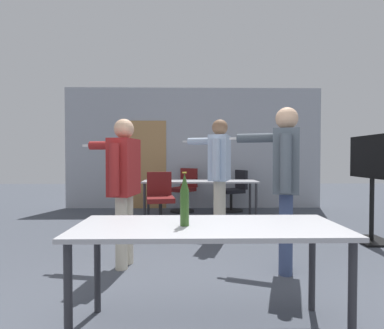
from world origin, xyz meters
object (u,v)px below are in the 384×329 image
person_left_plaid (123,178)px  office_chair_far_left (160,201)px  office_chair_near_pushed (184,191)px  beer_bottle (185,200)px  person_right_polo (219,167)px  tv_screen (372,176)px  person_center_tall (285,173)px  office_chair_mid_tucked (234,192)px

person_left_plaid → office_chair_far_left: bearing=3.0°
office_chair_near_pushed → beer_bottle: (0.04, -4.62, 0.46)m
person_right_polo → office_chair_near_pushed: bearing=30.9°
tv_screen → person_left_plaid: (-3.32, -0.89, 0.04)m
tv_screen → person_center_tall: size_ratio=0.88×
office_chair_near_pushed → beer_bottle: beer_bottle is taller
beer_bottle → tv_screen: bearing=39.5°
person_right_polo → office_chair_mid_tucked: size_ratio=1.94×
tv_screen → person_center_tall: person_center_tall is taller
tv_screen → beer_bottle: size_ratio=4.20×
person_right_polo → tv_screen: bearing=-80.9°
person_right_polo → person_center_tall: 1.47m
person_center_tall → beer_bottle: 1.52m
person_center_tall → office_chair_far_left: size_ratio=1.84×
office_chair_mid_tucked → beer_bottle: beer_bottle is taller
person_right_polo → office_chair_near_pushed: 2.31m
person_left_plaid → office_chair_mid_tucked: bearing=-17.5°
person_right_polo → office_chair_mid_tucked: person_right_polo is taller
tv_screen → person_center_tall: bearing=-56.1°
office_chair_far_left → person_left_plaid: bearing=73.5°
person_center_tall → office_chair_mid_tucked: (0.04, 3.55, -0.61)m
beer_bottle → person_left_plaid: bearing=118.0°
person_right_polo → office_chair_near_pushed: (-0.54, 2.16, -0.61)m
person_right_polo → beer_bottle: size_ratio=4.88×
person_center_tall → beer_bottle: (-1.04, -1.10, -0.12)m
person_right_polo → person_left_plaid: bearing=152.0°
office_chair_far_left → person_right_polo: bearing=132.8°
person_right_polo → person_left_plaid: (-1.18, -1.18, -0.08)m
tv_screen → office_chair_near_pushed: (-2.68, 2.45, -0.48)m
office_chair_far_left → office_chair_near_pushed: 1.49m
person_left_plaid → tv_screen: bearing=-65.0°
tv_screen → person_left_plaid: bearing=-75.0°
person_right_polo → person_left_plaid: person_right_polo is taller
tv_screen → office_chair_near_pushed: size_ratio=1.60×
office_chair_near_pushed → person_center_tall: bearing=143.1°
tv_screen → office_chair_far_left: bearing=-108.3°
person_left_plaid → beer_bottle: 1.45m
person_right_polo → person_left_plaid: size_ratio=1.09×
person_center_tall → person_left_plaid: 1.73m
person_right_polo → person_left_plaid: 1.67m
office_chair_near_pushed → office_chair_mid_tucked: bearing=-142.5°
person_right_polo → office_chair_far_left: 1.34m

